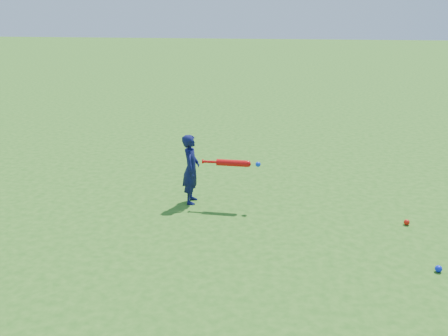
{
  "coord_description": "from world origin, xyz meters",
  "views": [
    {
      "loc": [
        1.36,
        -6.37,
        2.85
      ],
      "look_at": [
        0.42,
        0.54,
        0.57
      ],
      "focal_mm": 40.0,
      "sensor_mm": 36.0,
      "label": 1
    }
  ],
  "objects_px": {
    "bat_swing": "(235,163)",
    "ground_ball_blue": "(438,269)",
    "child": "(191,169)",
    "ground_ball_red": "(407,222)"
  },
  "relations": [
    {
      "from": "ground_ball_red",
      "to": "ground_ball_blue",
      "type": "height_order",
      "value": "same"
    },
    {
      "from": "ground_ball_blue",
      "to": "child",
      "type": "bearing_deg",
      "value": 151.86
    },
    {
      "from": "bat_swing",
      "to": "ground_ball_blue",
      "type": "bearing_deg",
      "value": -30.6
    },
    {
      "from": "child",
      "to": "bat_swing",
      "type": "distance_m",
      "value": 0.69
    },
    {
      "from": "child",
      "to": "ground_ball_blue",
      "type": "distance_m",
      "value": 3.61
    },
    {
      "from": "child",
      "to": "bat_swing",
      "type": "relative_size",
      "value": 1.23
    },
    {
      "from": "ground_ball_red",
      "to": "ground_ball_blue",
      "type": "relative_size",
      "value": 0.99
    },
    {
      "from": "bat_swing",
      "to": "child",
      "type": "bearing_deg",
      "value": 175.36
    },
    {
      "from": "ground_ball_blue",
      "to": "bat_swing",
      "type": "distance_m",
      "value": 3.03
    },
    {
      "from": "child",
      "to": "ground_ball_red",
      "type": "bearing_deg",
      "value": -100.8
    }
  ]
}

